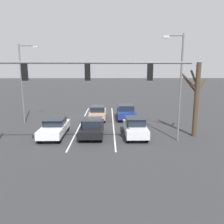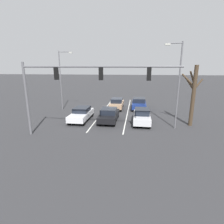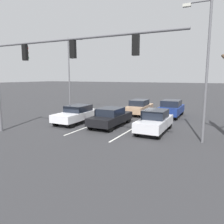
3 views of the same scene
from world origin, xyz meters
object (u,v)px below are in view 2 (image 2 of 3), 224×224
object	(u,v)px
car_black_midlane_front	(109,115)
traffic_signal_gantry	(74,81)
car_tan_midlane_second	(117,103)
car_white_rightlane_front	(81,114)
bare_tree_near	(193,94)
car_silver_leftlane_front	(142,116)
car_navy_leftlane_second	(139,103)
street_lamp_left_shoulder	(177,81)
street_lamp_right_shoulder	(62,77)

from	to	relation	value
car_black_midlane_front	traffic_signal_gantry	bearing A→B (deg)	67.59
car_black_midlane_front	car_tan_midlane_second	distance (m)	6.10
car_black_midlane_front	car_white_rightlane_front	xyz separation A→B (m)	(3.10, 0.11, 0.02)
bare_tree_near	traffic_signal_gantry	bearing A→B (deg)	23.85
car_tan_midlane_second	traffic_signal_gantry	size ratio (longest dim) A/B	0.34
car_silver_leftlane_front	car_navy_leftlane_second	size ratio (longest dim) A/B	0.99
car_tan_midlane_second	street_lamp_left_shoulder	bearing A→B (deg)	130.49
traffic_signal_gantry	street_lamp_left_shoulder	size ratio (longest dim) A/B	1.57
car_silver_leftlane_front	bare_tree_near	bearing A→B (deg)	-179.78
car_white_rightlane_front	traffic_signal_gantry	bearing A→B (deg)	103.20
car_tan_midlane_second	bare_tree_near	xyz separation A→B (m)	(-8.26, 6.31, 2.51)
car_white_rightlane_front	street_lamp_right_shoulder	bearing A→B (deg)	-49.02
car_black_midlane_front	car_white_rightlane_front	distance (m)	3.10
car_tan_midlane_second	street_lamp_right_shoulder	distance (m)	8.40
car_navy_leftlane_second	car_tan_midlane_second	distance (m)	3.15
car_black_midlane_front	car_navy_leftlane_second	xyz separation A→B (m)	(-3.32, -6.32, 0.08)
car_silver_leftlane_front	car_navy_leftlane_second	xyz separation A→B (m)	(0.23, -6.56, 0.03)
street_lamp_right_shoulder	street_lamp_left_shoulder	world-z (taller)	street_lamp_left_shoulder
car_silver_leftlane_front	street_lamp_left_shoulder	size ratio (longest dim) A/B	0.53
street_lamp_right_shoulder	bare_tree_near	distance (m)	16.36
traffic_signal_gantry	car_black_midlane_front	bearing A→B (deg)	-112.41
car_silver_leftlane_front	traffic_signal_gantry	size ratio (longest dim) A/B	0.34
bare_tree_near	car_black_midlane_front	bearing A→B (deg)	-1.47
street_lamp_left_shoulder	bare_tree_near	distance (m)	2.55
bare_tree_near	car_white_rightlane_front	bearing A→B (deg)	-0.50
car_black_midlane_front	street_lamp_left_shoulder	xyz separation A→B (m)	(-6.60, 1.42, 3.82)
car_white_rightlane_front	traffic_signal_gantry	xyz separation A→B (m)	(-1.11, 4.72, 3.99)
car_white_rightlane_front	car_tan_midlane_second	distance (m)	7.02
car_black_midlane_front	car_navy_leftlane_second	world-z (taller)	car_navy_leftlane_second
car_white_rightlane_front	car_navy_leftlane_second	xyz separation A→B (m)	(-6.42, -6.44, 0.06)
bare_tree_near	car_tan_midlane_second	bearing A→B (deg)	-37.36
car_tan_midlane_second	street_lamp_left_shoulder	distance (m)	10.58
car_navy_leftlane_second	car_silver_leftlane_front	bearing A→B (deg)	92.03
car_silver_leftlane_front	street_lamp_right_shoulder	distance (m)	12.32
car_silver_leftlane_front	car_tan_midlane_second	bearing A→B (deg)	-61.93
car_black_midlane_front	car_tan_midlane_second	bearing A→B (deg)	-91.72
car_tan_midlane_second	street_lamp_right_shoulder	world-z (taller)	street_lamp_right_shoulder
car_navy_leftlane_second	bare_tree_near	size ratio (longest dim) A/B	0.72
car_silver_leftlane_front	car_tan_midlane_second	distance (m)	7.17
car_silver_leftlane_front	street_lamp_left_shoulder	bearing A→B (deg)	158.66
car_silver_leftlane_front	street_lamp_left_shoulder	distance (m)	4.99
car_white_rightlane_front	street_lamp_right_shoulder	distance (m)	7.25
car_black_midlane_front	car_silver_leftlane_front	xyz separation A→B (m)	(-3.56, 0.23, 0.05)
car_tan_midlane_second	street_lamp_left_shoulder	size ratio (longest dim) A/B	0.53
car_silver_leftlane_front	car_tan_midlane_second	xyz separation A→B (m)	(3.37, -6.33, -0.02)
traffic_signal_gantry	street_lamp_left_shoulder	distance (m)	9.25
car_black_midlane_front	bare_tree_near	size ratio (longest dim) A/B	0.75
car_white_rightlane_front	car_tan_midlane_second	bearing A→B (deg)	-117.86
car_white_rightlane_front	car_navy_leftlane_second	distance (m)	9.09
car_black_midlane_front	traffic_signal_gantry	xyz separation A→B (m)	(1.99, 4.83, 4.02)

